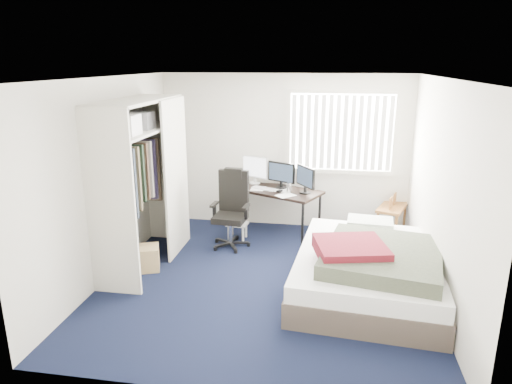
{
  "coord_description": "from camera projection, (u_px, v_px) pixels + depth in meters",
  "views": [
    {
      "loc": [
        0.74,
        -5.21,
        2.68
      ],
      "look_at": [
        -0.18,
        0.4,
        1.04
      ],
      "focal_mm": 32.0,
      "sensor_mm": 36.0,
      "label": 1
    }
  ],
  "objects": [
    {
      "name": "bed",
      "position": [
        368.0,
        268.0,
        5.45
      ],
      "size": [
        1.85,
        2.36,
        0.72
      ],
      "color": "#453A32",
      "rests_on": "ground"
    },
    {
      "name": "ground",
      "position": [
        265.0,
        280.0,
        5.8
      ],
      "size": [
        4.2,
        4.2,
        0.0
      ],
      "primitive_type": "plane",
      "color": "black",
      "rests_on": "ground"
    },
    {
      "name": "desk",
      "position": [
        276.0,
        187.0,
        7.26
      ],
      "size": [
        1.61,
        1.23,
        1.18
      ],
      "color": "black",
      "rests_on": "ground"
    },
    {
      "name": "pine_box",
      "position": [
        143.0,
        258.0,
        6.05
      ],
      "size": [
        0.51,
        0.45,
        0.32
      ],
      "primitive_type": "cube",
      "rotation": [
        0.0,
        0.0,
        0.35
      ],
      "color": "tan",
      "rests_on": "ground"
    },
    {
      "name": "closet",
      "position": [
        142.0,
        167.0,
        5.94
      ],
      "size": [
        0.64,
        1.84,
        2.22
      ],
      "color": "beige",
      "rests_on": "ground"
    },
    {
      "name": "nightstand",
      "position": [
        392.0,
        210.0,
        7.15
      ],
      "size": [
        0.58,
        0.8,
        0.68
      ],
      "color": "brown",
      "rests_on": "ground"
    },
    {
      "name": "room_shell",
      "position": [
        266.0,
        164.0,
        5.38
      ],
      "size": [
        4.2,
        4.2,
        4.2
      ],
      "color": "silver",
      "rests_on": "ground"
    },
    {
      "name": "footstool",
      "position": [
        237.0,
        226.0,
        7.11
      ],
      "size": [
        0.33,
        0.28,
        0.25
      ],
      "color": "white",
      "rests_on": "ground"
    },
    {
      "name": "window_assembly",
      "position": [
        341.0,
        133.0,
        7.15
      ],
      "size": [
        1.72,
        0.09,
        1.32
      ],
      "color": "white",
      "rests_on": "ground"
    },
    {
      "name": "office_chair",
      "position": [
        232.0,
        217.0,
        6.8
      ],
      "size": [
        0.59,
        0.59,
        1.16
      ],
      "color": "black",
      "rests_on": "ground"
    }
  ]
}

